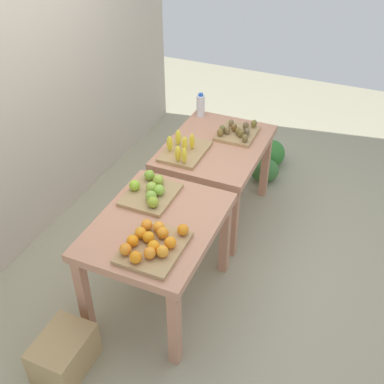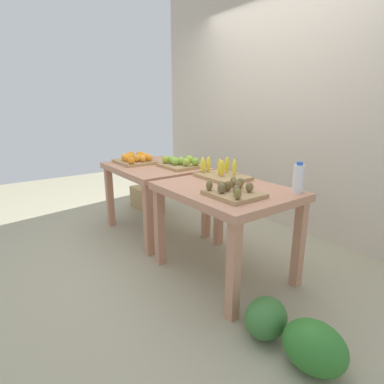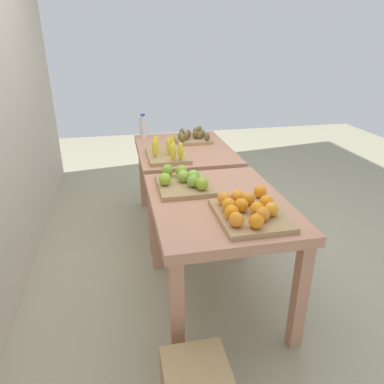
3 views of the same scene
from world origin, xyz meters
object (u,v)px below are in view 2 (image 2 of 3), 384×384
object	(u,v)px
apple_bin	(180,163)
cardboard_produce_box	(146,197)
banana_crate	(222,174)
display_table_left	(155,175)
kiwi_bin	(233,191)
orange_bin	(136,159)
display_table_right	(226,201)
water_bottle	(298,178)
watermelon_pile	(293,334)

from	to	relation	value
apple_bin	cardboard_produce_box	world-z (taller)	apple_bin
banana_crate	cardboard_produce_box	distance (m)	1.78
display_table_left	apple_bin	size ratio (longest dim) A/B	2.56
kiwi_bin	display_table_left	bearing A→B (deg)	174.88
orange_bin	display_table_left	bearing A→B (deg)	21.70
orange_bin	apple_bin	world-z (taller)	apple_bin
orange_bin	banana_crate	distance (m)	1.14
display_table_left	display_table_right	distance (m)	1.12
kiwi_bin	water_bottle	xyz separation A→B (m)	(0.22, 0.43, 0.07)
orange_bin	water_bottle	world-z (taller)	water_bottle
apple_bin	watermelon_pile	size ratio (longest dim) A/B	0.62
banana_crate	water_bottle	bearing A→B (deg)	11.08
apple_bin	kiwi_bin	distance (m)	1.12
water_bottle	cardboard_produce_box	world-z (taller)	water_bottle
display_table_right	kiwi_bin	world-z (taller)	kiwi_bin
banana_crate	kiwi_bin	world-z (taller)	banana_crate
orange_bin	watermelon_pile	size ratio (longest dim) A/B	0.68
banana_crate	display_table_left	bearing A→B (deg)	-168.10
display_table_right	cardboard_produce_box	size ratio (longest dim) A/B	2.60
apple_bin	watermelon_pile	distance (m)	1.93
display_table_left	orange_bin	size ratio (longest dim) A/B	2.31
cardboard_produce_box	banana_crate	bearing A→B (deg)	-4.10
apple_bin	cardboard_produce_box	distance (m)	1.23
display_table_left	watermelon_pile	world-z (taller)	display_table_left
cardboard_produce_box	water_bottle	bearing A→B (deg)	0.35
display_table_right	display_table_left	bearing A→B (deg)	180.00
orange_bin	water_bottle	size ratio (longest dim) A/B	1.99
apple_bin	water_bottle	bearing A→B (deg)	6.54
apple_bin	banana_crate	size ratio (longest dim) A/B	0.92
display_table_right	cardboard_produce_box	world-z (taller)	display_table_right
orange_bin	cardboard_produce_box	distance (m)	0.93
orange_bin	kiwi_bin	size ratio (longest dim) A/B	1.25
orange_bin	banana_crate	xyz separation A→B (m)	(1.11, 0.28, -0.00)
display_table_left	cardboard_produce_box	xyz separation A→B (m)	(-0.79, 0.30, -0.49)
watermelon_pile	cardboard_produce_box	bearing A→B (deg)	168.33
display_table_right	water_bottle	size ratio (longest dim) A/B	4.60
display_table_right	water_bottle	world-z (taller)	water_bottle
apple_bin	display_table_right	bearing A→B (deg)	-10.70
display_table_left	watermelon_pile	distance (m)	2.08
display_table_left	cardboard_produce_box	size ratio (longest dim) A/B	2.60
display_table_left	cardboard_produce_box	bearing A→B (deg)	159.26
apple_bin	water_bottle	distance (m)	1.31
banana_crate	water_bottle	distance (m)	0.69
watermelon_pile	display_table_left	bearing A→B (deg)	172.12
water_bottle	orange_bin	bearing A→B (deg)	-167.01
cardboard_produce_box	display_table_left	bearing A→B (deg)	-20.74
apple_bin	display_table_left	bearing A→B (deg)	-145.72
apple_bin	kiwi_bin	world-z (taller)	apple_bin
display_table_right	kiwi_bin	xyz separation A→B (m)	(0.20, -0.12, 0.14)
display_table_left	orange_bin	xyz separation A→B (m)	(-0.24, -0.10, 0.15)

